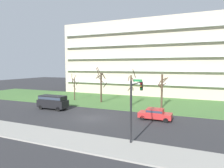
% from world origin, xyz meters
% --- Properties ---
extents(ground, '(160.00, 160.00, 0.00)m').
position_xyz_m(ground, '(0.00, 0.00, 0.00)').
color(ground, '#2D2D30').
extents(sidewalk_curb_near, '(80.00, 4.00, 0.15)m').
position_xyz_m(sidewalk_curb_near, '(0.00, -8.00, 0.07)').
color(sidewalk_curb_near, '#99968E').
rests_on(sidewalk_curb_near, ground).
extents(grass_lawn_strip, '(80.00, 16.00, 0.08)m').
position_xyz_m(grass_lawn_strip, '(0.00, 14.00, 0.04)').
color(grass_lawn_strip, '#477238').
rests_on(grass_lawn_strip, ground).
extents(apartment_building, '(40.49, 14.59, 18.60)m').
position_xyz_m(apartment_building, '(0.00, 28.81, 9.30)').
color(apartment_building, beige).
rests_on(apartment_building, ground).
extents(tree_far_left, '(1.71, 1.71, 5.73)m').
position_xyz_m(tree_far_left, '(-10.23, 11.21, 2.86)').
color(tree_far_left, '#423023').
rests_on(tree_far_left, ground).
extents(tree_left, '(2.53, 2.42, 7.11)m').
position_xyz_m(tree_left, '(-3.89, 11.07, 3.59)').
color(tree_left, '#423023').
rests_on(tree_left, ground).
extents(tree_center, '(1.46, 1.45, 6.78)m').
position_xyz_m(tree_center, '(2.57, 10.25, 3.18)').
color(tree_center, brown).
rests_on(tree_center, ground).
extents(tree_right, '(1.70, 1.72, 5.90)m').
position_xyz_m(tree_right, '(8.03, 10.54, 3.26)').
color(tree_right, '#4C3828').
rests_on(tree_right, ground).
extents(van_black_near_left, '(5.21, 2.01, 2.36)m').
position_xyz_m(van_black_near_left, '(-8.83, 2.50, 1.40)').
color(van_black_near_left, black).
rests_on(van_black_near_left, ground).
extents(sedan_red_center_left, '(4.44, 1.89, 1.57)m').
position_xyz_m(sedan_red_center_left, '(8.32, 2.50, 0.87)').
color(sedan_red_center_left, '#B22828').
rests_on(sedan_red_center_left, ground).
extents(traffic_signal_mast, '(0.90, 4.30, 5.97)m').
position_xyz_m(traffic_signal_mast, '(7.67, -5.16, 4.04)').
color(traffic_signal_mast, black).
rests_on(traffic_signal_mast, ground).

